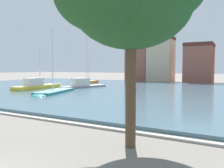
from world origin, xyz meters
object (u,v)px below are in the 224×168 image
(sailboat_teal, at_px, (52,93))
(sailboat_grey, at_px, (86,86))
(sailboat_yellow, at_px, (40,86))
(sailboat_orange, at_px, (89,83))
(shade_tree, at_px, (130,1))

(sailboat_teal, xyz_separation_m, sailboat_grey, (-1.51, 9.26, 0.24))
(sailboat_yellow, bearing_deg, sailboat_teal, -32.86)
(sailboat_grey, distance_m, sailboat_orange, 10.29)
(sailboat_teal, height_order, sailboat_yellow, sailboat_teal)
(sailboat_yellow, relative_size, shade_tree, 1.17)
(sailboat_orange, bearing_deg, sailboat_yellow, -88.27)
(sailboat_yellow, bearing_deg, shade_tree, -35.96)
(sailboat_orange, relative_size, shade_tree, 0.89)
(sailboat_teal, bearing_deg, shade_tree, -37.15)
(sailboat_grey, height_order, sailboat_yellow, sailboat_grey)
(sailboat_teal, xyz_separation_m, sailboat_orange, (-6.85, 18.06, 0.09))
(sailboat_teal, distance_m, sailboat_orange, 19.31)
(sailboat_orange, bearing_deg, sailboat_grey, -58.73)
(sailboat_teal, relative_size, shade_tree, 1.07)
(sailboat_orange, xyz_separation_m, sailboat_yellow, (0.42, -13.91, 0.18))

